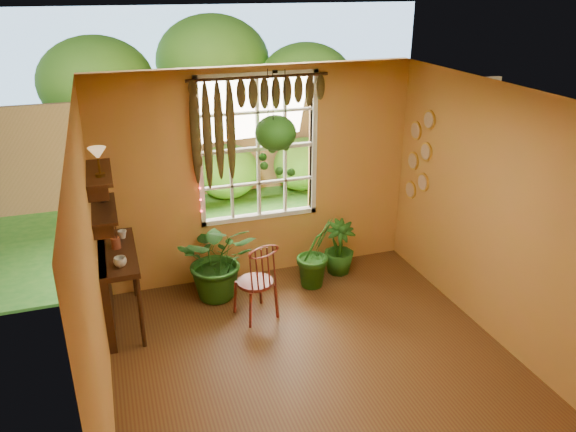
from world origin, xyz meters
The scene contains 23 objects.
floor centered at (0.00, 0.00, 0.00)m, with size 4.50×4.50×0.00m, color brown.
ceiling centered at (0.00, 0.00, 2.70)m, with size 4.50×4.50×0.00m, color silver.
wall_back centered at (0.00, 2.25, 1.35)m, with size 4.00×4.00×0.00m, color #D08947.
wall_left centered at (-2.00, 0.00, 1.35)m, with size 4.50×4.50×0.00m, color #D08947.
wall_right centered at (2.00, 0.00, 1.35)m, with size 4.50×4.50×0.00m, color #D08947.
window centered at (0.00, 2.28, 1.70)m, with size 1.52×0.10×1.86m.
valance_vine centered at (-0.08, 2.16, 2.28)m, with size 1.70×0.12×1.10m.
string_lights centered at (-0.76, 2.19, 1.75)m, with size 0.03×0.03×1.54m, color #FF2633, non-canonical shape.
wall_plates centered at (1.98, 1.79, 1.55)m, with size 0.04×0.32×1.10m, color beige, non-canonical shape.
counter_ledge centered at (-1.91, 1.60, 0.55)m, with size 0.40×1.20×0.90m.
shelf_lower centered at (-1.88, 1.60, 1.40)m, with size 0.25×0.90×0.04m, color #361A0E.
shelf_upper centered at (-1.88, 1.60, 1.80)m, with size 0.25×0.90×0.04m, color #361A0E.
backyard centered at (0.24, 6.87, 1.28)m, with size 14.00×10.00×12.00m.
windsor_chair centered at (-0.34, 1.23, 0.32)m, with size 0.51×0.53×1.11m.
potted_plant_left centered at (-0.66, 1.81, 0.51)m, with size 0.92×0.80×1.02m, color #174D14.
potted_plant_mid centered at (0.56, 1.70, 0.46)m, with size 0.50×0.40×0.91m, color #174D14.
potted_plant_right centered at (0.98, 1.91, 0.36)m, with size 0.41×0.41×0.72m, color #174D14.
hanging_basket centered at (0.11, 1.88, 1.95)m, with size 0.48×0.48×1.25m.
cup_a centered at (-1.78, 1.22, 0.95)m, with size 0.13×0.13×0.10m, color silver.
cup_b centered at (-1.72, 1.92, 0.95)m, with size 0.10×0.10×0.09m, color beige.
brush_jar centered at (-1.80, 1.68, 1.04)m, with size 0.10×0.10×0.37m.
shelf_vase centered at (-1.87, 1.79, 1.48)m, with size 0.12×0.12×0.13m, color #B2AD99.
tiffany_lamp centered at (-1.86, 1.43, 2.03)m, with size 0.18×0.18×0.29m.
Camera 1 is at (-1.76, -4.17, 3.63)m, focal length 35.00 mm.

